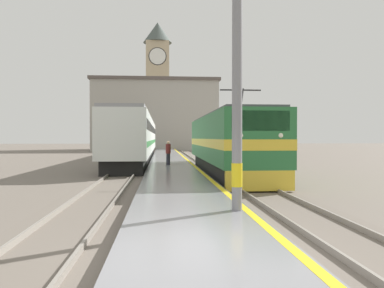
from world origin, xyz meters
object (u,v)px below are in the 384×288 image
Objects in this scene: catenary_mast at (240,72)px; clock_tower at (158,81)px; locomotive_train at (227,144)px; person_on_platform at (168,152)px; passenger_train at (138,138)px.

catenary_mast is 67.84m from clock_tower.
locomotive_train is 9.44× the size of person_on_platform.
person_on_platform is at bearing -76.23° from passenger_train.
locomotive_train is 0.60× the size of clock_tower.
locomotive_train is at bearing -85.25° from clock_tower.
locomotive_train is at bearing -45.98° from person_on_platform.
locomotive_train reaches higher than person_on_platform.
locomotive_train is 0.48× the size of passenger_train.
passenger_train is 41.54m from clock_tower.
catenary_mast is at bearing -81.16° from passenger_train.
catenary_mast is (-1.90, -12.55, 2.01)m from locomotive_train.
clock_tower is at bearing 87.71° from passenger_train.
clock_tower reaches higher than catenary_mast.
person_on_platform is 0.06× the size of clock_tower.
passenger_train is at bearing -92.29° from clock_tower.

